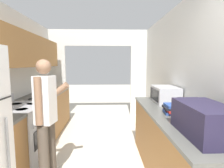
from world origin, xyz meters
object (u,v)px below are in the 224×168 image
range_oven (20,135)px  person (46,119)px  book_stack (173,109)px  microwave (165,95)px  suitcase (204,120)px  knife (32,98)px

range_oven → person: bearing=-38.6°
range_oven → book_stack: 2.27m
range_oven → person: size_ratio=0.66×
book_stack → range_oven: bearing=168.3°
microwave → book_stack: bearing=-100.2°
suitcase → microwave: 1.33m
person → book_stack: bearing=-78.7°
suitcase → book_stack: 0.69m
range_oven → microwave: (2.28, 0.19, 0.58)m
person → microwave: bearing=-58.3°
suitcase → knife: 2.81m
book_stack → person: bearing=179.7°
range_oven → microwave: bearing=4.8°
person → knife: person is taller
knife → person: bearing=-42.2°
microwave → knife: size_ratio=1.64×
person → microwave: size_ratio=2.98×
microwave → book_stack: size_ratio=1.81×
person → suitcase: bearing=-101.5°
suitcase → microwave: bearing=85.7°
knife → suitcase: bearing=-20.0°
range_oven → suitcase: suitcase is taller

